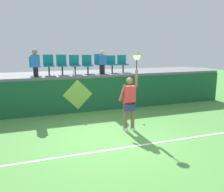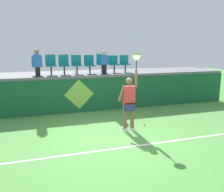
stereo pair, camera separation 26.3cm
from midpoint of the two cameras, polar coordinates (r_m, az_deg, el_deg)
ground_plane at (r=7.60m, az=-0.64°, el=-9.90°), size 40.00×40.00×0.00m
court_back_wall at (r=10.54m, az=-6.75°, el=0.20°), size 13.85×0.20×1.44m
spectator_platform at (r=11.59m, az=-8.22°, el=5.09°), size 13.85×2.53×0.12m
court_baseline_stripe at (r=6.95m, az=1.46°, el=-12.01°), size 12.47×0.08×0.01m
tennis_player at (r=8.07m, az=3.14°, el=-1.13°), size 0.75×0.29×2.61m
tennis_ball at (r=8.89m, az=6.63°, el=-6.53°), size 0.07×0.07×0.07m
water_bottle at (r=10.45m, az=-9.55°, el=5.41°), size 0.07×0.07×0.26m
stadium_chair_0 at (r=10.91m, az=-18.25°, el=6.95°), size 0.44×0.42×0.80m
stadium_chair_1 at (r=10.95m, az=-15.28°, el=7.27°), size 0.44×0.42×0.87m
stadium_chair_2 at (r=11.01m, az=-12.32°, el=7.39°), size 0.44×0.42×0.87m
stadium_chair_3 at (r=11.10m, az=-9.42°, el=7.48°), size 0.44×0.42×0.84m
stadium_chair_4 at (r=11.22m, az=-6.46°, el=7.53°), size 0.44×0.42×0.84m
stadium_chair_5 at (r=11.36m, az=-3.59°, el=7.83°), size 0.44×0.42×0.87m
stadium_chair_6 at (r=11.54m, az=-0.74°, el=7.71°), size 0.44×0.42×0.80m
stadium_chair_7 at (r=11.74m, az=1.83°, el=7.79°), size 0.44×0.42×0.82m
spectator_0 at (r=10.94m, az=-2.94°, el=8.05°), size 0.34×0.21×1.05m
spectator_1 at (r=10.44m, az=-18.21°, el=7.49°), size 0.34×0.21×1.11m
wall_signage_mount at (r=10.52m, az=-8.61°, el=-3.89°), size 1.27×0.01×1.43m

